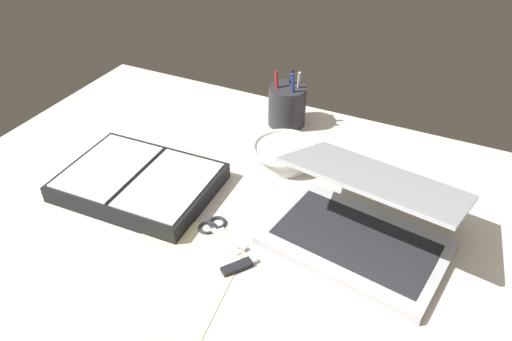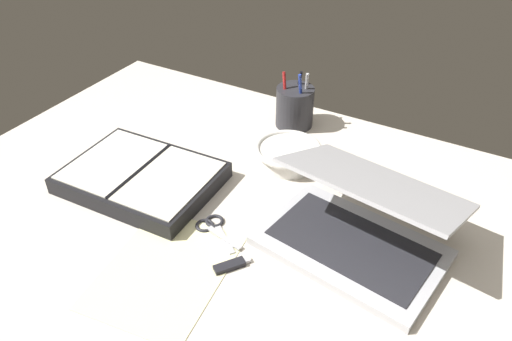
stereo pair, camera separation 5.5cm
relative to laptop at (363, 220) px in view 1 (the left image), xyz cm
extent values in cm
cube|color=beige|center=(-25.13, -3.75, -5.90)|extent=(140.00, 100.00, 2.00)
cube|color=#B7B7BC|center=(-0.38, -2.48, -4.00)|extent=(36.94, 26.92, 1.80)
cube|color=#232328|center=(-0.38, -2.48, -2.98)|extent=(31.97, 20.21, 0.24)
cube|color=#B7B7BC|center=(0.72, 4.66, 7.22)|extent=(36.77, 25.88, 8.27)
cube|color=silver|center=(0.65, 4.21, 7.06)|extent=(33.75, 23.26, 7.07)
cylinder|color=silver|center=(-24.19, 17.82, -2.84)|extent=(13.75, 13.75, 4.11)
torus|color=silver|center=(-24.19, 17.82, -0.78)|extent=(16.18, 16.18, 1.29)
cylinder|color=#28282D|center=(-30.76, 34.79, 0.52)|extent=(9.94, 9.94, 10.83)
cylinder|color=black|center=(-31.56, 37.40, 2.81)|extent=(2.57, 1.34, 13.42)
cylinder|color=#233899|center=(-28.41, 33.40, 3.64)|extent=(1.72, 2.35, 15.10)
cylinder|color=#B21E1E|center=(-32.59, 32.75, 3.25)|extent=(3.41, 3.15, 14.14)
cylinder|color=#B7B7BC|center=(-28.47, 36.28, 3.21)|extent=(1.53, 1.92, 14.25)
cube|color=black|center=(-49.15, -6.07, -2.98)|extent=(34.10, 25.75, 3.83)
cube|color=silver|center=(-57.15, -6.37, -0.92)|extent=(16.19, 22.95, 0.30)
cube|color=silver|center=(-41.16, -5.77, -0.92)|extent=(16.19, 22.95, 0.30)
cube|color=black|center=(-49.15, -6.07, -0.77)|extent=(1.64, 22.40, 0.30)
cube|color=#B7B7BC|center=(-23.24, -12.04, -4.30)|extent=(8.91, 3.11, 0.30)
cube|color=#B7B7BC|center=(-23.24, -12.04, -4.60)|extent=(7.83, 6.25, 0.30)
torus|color=#232328|center=(-28.81, -10.79, -4.60)|extent=(3.90, 3.90, 0.70)
torus|color=#232328|center=(-27.82, -8.63, -4.60)|extent=(3.90, 3.90, 0.70)
cube|color=#F4EFB2|center=(-28.45, -24.22, -4.82)|extent=(24.96, 30.93, 0.16)
cube|color=black|center=(-18.43, -17.83, -4.40)|extent=(5.11, 6.05, 1.00)
cube|color=silver|center=(-16.33, -14.90, -4.40)|extent=(1.67, 1.67, 0.60)
camera|label=1|loc=(12.77, -73.96, 65.04)|focal=35.00mm
camera|label=2|loc=(17.64, -71.40, 65.04)|focal=35.00mm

